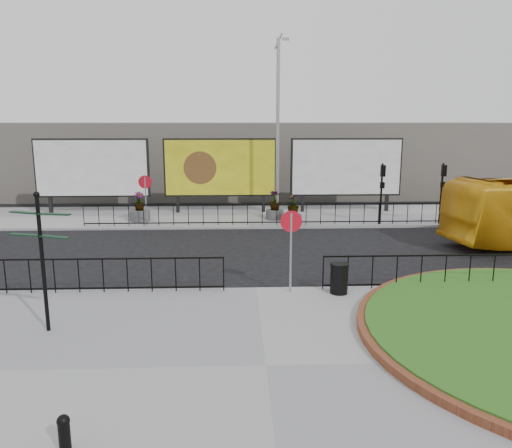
{
  "coord_description": "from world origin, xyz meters",
  "views": [
    {
      "loc": [
        -0.57,
        -14.63,
        5.16
      ],
      "look_at": [
        0.05,
        1.65,
        1.77
      ],
      "focal_mm": 35.0,
      "sensor_mm": 36.0,
      "label": 1
    }
  ],
  "objects_px": {
    "fingerpost_sign": "(41,248)",
    "billboard_mid": "(220,168)",
    "litter_bin": "(339,278)",
    "planter_b": "(275,208)",
    "planter_a": "(140,211)",
    "lamp_post": "(278,127)",
    "bollard": "(64,432)",
    "planter_c": "(293,211)"
  },
  "relations": [
    {
      "from": "fingerpost_sign",
      "to": "billboard_mid",
      "type": "bearing_deg",
      "value": 97.65
    },
    {
      "from": "litter_bin",
      "to": "planter_b",
      "type": "relative_size",
      "value": 0.61
    },
    {
      "from": "billboard_mid",
      "to": "planter_a",
      "type": "bearing_deg",
      "value": -150.53
    },
    {
      "from": "lamp_post",
      "to": "planter_a",
      "type": "xyz_separation_m",
      "value": [
        -7.08,
        -0.33,
        -4.2
      ]
    },
    {
      "from": "bollard",
      "to": "litter_bin",
      "type": "height_order",
      "value": "litter_bin"
    },
    {
      "from": "fingerpost_sign",
      "to": "planter_b",
      "type": "distance_m",
      "value": 15.43
    },
    {
      "from": "lamp_post",
      "to": "bollard",
      "type": "relative_size",
      "value": 14.7
    },
    {
      "from": "litter_bin",
      "to": "fingerpost_sign",
      "type": "bearing_deg",
      "value": -162.58
    },
    {
      "from": "billboard_mid",
      "to": "fingerpost_sign",
      "type": "bearing_deg",
      "value": -103.13
    },
    {
      "from": "litter_bin",
      "to": "planter_b",
      "type": "bearing_deg",
      "value": 95.23
    },
    {
      "from": "bollard",
      "to": "planter_c",
      "type": "distance_m",
      "value": 18.19
    },
    {
      "from": "fingerpost_sign",
      "to": "planter_c",
      "type": "bearing_deg",
      "value": 80.44
    },
    {
      "from": "fingerpost_sign",
      "to": "planter_b",
      "type": "height_order",
      "value": "fingerpost_sign"
    },
    {
      "from": "bollard",
      "to": "planter_c",
      "type": "bearing_deg",
      "value": 72.5
    },
    {
      "from": "planter_c",
      "to": "litter_bin",
      "type": "bearing_deg",
      "value": -88.73
    },
    {
      "from": "planter_b",
      "to": "planter_a",
      "type": "bearing_deg",
      "value": -178.38
    },
    {
      "from": "bollard",
      "to": "planter_a",
      "type": "bearing_deg",
      "value": 97.16
    },
    {
      "from": "bollard",
      "to": "planter_b",
      "type": "height_order",
      "value": "planter_b"
    },
    {
      "from": "billboard_mid",
      "to": "litter_bin",
      "type": "distance_m",
      "value": 14.27
    },
    {
      "from": "planter_b",
      "to": "litter_bin",
      "type": "bearing_deg",
      "value": -84.77
    },
    {
      "from": "planter_a",
      "to": "planter_b",
      "type": "relative_size",
      "value": 0.98
    },
    {
      "from": "planter_b",
      "to": "billboard_mid",
      "type": "bearing_deg",
      "value": 143.85
    },
    {
      "from": "lamp_post",
      "to": "litter_bin",
      "type": "xyz_separation_m",
      "value": [
        0.92,
        -11.6,
        -4.24
      ]
    },
    {
      "from": "billboard_mid",
      "to": "lamp_post",
      "type": "xyz_separation_m",
      "value": [
        3.01,
        -1.97,
        2.23
      ]
    },
    {
      "from": "billboard_mid",
      "to": "fingerpost_sign",
      "type": "distance_m",
      "value": 16.41
    },
    {
      "from": "billboard_mid",
      "to": "planter_a",
      "type": "distance_m",
      "value": 5.08
    },
    {
      "from": "bollard",
      "to": "planter_c",
      "type": "xyz_separation_m",
      "value": [
        5.47,
        17.34,
        0.26
      ]
    },
    {
      "from": "fingerpost_sign",
      "to": "litter_bin",
      "type": "bearing_deg",
      "value": 38.2
    },
    {
      "from": "fingerpost_sign",
      "to": "bollard",
      "type": "distance_m",
      "value": 5.34
    },
    {
      "from": "planter_b",
      "to": "planter_c",
      "type": "xyz_separation_m",
      "value": [
        0.82,
        -1.18,
        0.02
      ]
    },
    {
      "from": "litter_bin",
      "to": "lamp_post",
      "type": "bearing_deg",
      "value": 94.53
    },
    {
      "from": "billboard_mid",
      "to": "planter_a",
      "type": "relative_size",
      "value": 4.18
    },
    {
      "from": "bollard",
      "to": "planter_a",
      "type": "height_order",
      "value": "planter_a"
    },
    {
      "from": "planter_c",
      "to": "bollard",
      "type": "bearing_deg",
      "value": -107.5
    },
    {
      "from": "planter_a",
      "to": "planter_b",
      "type": "bearing_deg",
      "value": 1.62
    },
    {
      "from": "planter_a",
      "to": "litter_bin",
      "type": "bearing_deg",
      "value": -54.65
    },
    {
      "from": "billboard_mid",
      "to": "planter_b",
      "type": "relative_size",
      "value": 4.12
    },
    {
      "from": "planter_b",
      "to": "planter_c",
      "type": "distance_m",
      "value": 1.44
    },
    {
      "from": "bollard",
      "to": "planter_a",
      "type": "xyz_separation_m",
      "value": [
        -2.3,
        18.33,
        0.16
      ]
    },
    {
      "from": "billboard_mid",
      "to": "planter_c",
      "type": "height_order",
      "value": "billboard_mid"
    },
    {
      "from": "billboard_mid",
      "to": "fingerpost_sign",
      "type": "xyz_separation_m",
      "value": [
        -3.72,
        -15.97,
        -0.41
      ]
    },
    {
      "from": "fingerpost_sign",
      "to": "planter_a",
      "type": "distance_m",
      "value": 13.77
    }
  ]
}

